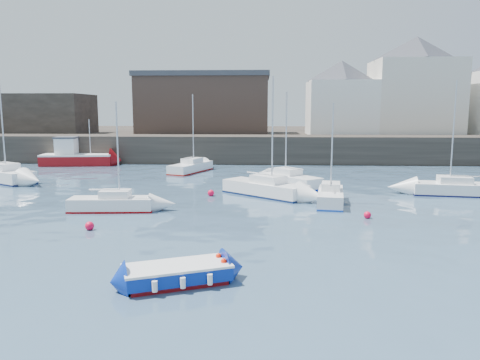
{
  "coord_description": "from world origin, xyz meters",
  "views": [
    {
      "loc": [
        1.41,
        -17.25,
        5.98
      ],
      "look_at": [
        0.0,
        12.0,
        1.5
      ],
      "focal_mm": 35.0,
      "sensor_mm": 36.0,
      "label": 1
    }
  ],
  "objects_px": {
    "sailboat_d": "(458,188)",
    "sailboat_f": "(290,180)",
    "sailboat_e": "(2,175)",
    "fishing_boat": "(75,156)",
    "sailboat_c": "(331,196)",
    "sailboat_a": "(112,203)",
    "buoy_far": "(211,196)",
    "sailboat_h": "(191,167)",
    "buoy_near": "(90,230)",
    "sailboat_b": "(265,188)",
    "buoy_mid": "(367,218)",
    "blue_dinghy": "(177,273)"
  },
  "relations": [
    {
      "from": "sailboat_a",
      "to": "sailboat_c",
      "type": "bearing_deg",
      "value": 11.53
    },
    {
      "from": "fishing_boat",
      "to": "sailboat_c",
      "type": "relative_size",
      "value": 1.2
    },
    {
      "from": "sailboat_b",
      "to": "buoy_far",
      "type": "distance_m",
      "value": 3.8
    },
    {
      "from": "sailboat_b",
      "to": "sailboat_h",
      "type": "bearing_deg",
      "value": 120.45
    },
    {
      "from": "sailboat_f",
      "to": "sailboat_e",
      "type": "bearing_deg",
      "value": 176.99
    },
    {
      "from": "blue_dinghy",
      "to": "sailboat_b",
      "type": "xyz_separation_m",
      "value": [
        3.11,
        16.72,
        0.14
      ]
    },
    {
      "from": "blue_dinghy",
      "to": "buoy_near",
      "type": "height_order",
      "value": "blue_dinghy"
    },
    {
      "from": "sailboat_f",
      "to": "sailboat_h",
      "type": "bearing_deg",
      "value": 138.34
    },
    {
      "from": "blue_dinghy",
      "to": "buoy_mid",
      "type": "bearing_deg",
      "value": 49.51
    },
    {
      "from": "sailboat_h",
      "to": "fishing_boat",
      "type": "bearing_deg",
      "value": 159.89
    },
    {
      "from": "sailboat_d",
      "to": "sailboat_f",
      "type": "distance_m",
      "value": 11.94
    },
    {
      "from": "sailboat_a",
      "to": "buoy_far",
      "type": "bearing_deg",
      "value": 43.37
    },
    {
      "from": "sailboat_a",
      "to": "buoy_mid",
      "type": "height_order",
      "value": "sailboat_a"
    },
    {
      "from": "blue_dinghy",
      "to": "sailboat_e",
      "type": "distance_m",
      "value": 28.75
    },
    {
      "from": "sailboat_e",
      "to": "buoy_near",
      "type": "relative_size",
      "value": 19.57
    },
    {
      "from": "sailboat_h",
      "to": "buoy_far",
      "type": "distance_m",
      "value": 12.68
    },
    {
      "from": "buoy_near",
      "to": "fishing_boat",
      "type": "bearing_deg",
      "value": 113.27
    },
    {
      "from": "sailboat_a",
      "to": "buoy_mid",
      "type": "relative_size",
      "value": 15.89
    },
    {
      "from": "sailboat_a",
      "to": "sailboat_h",
      "type": "xyz_separation_m",
      "value": [
        2.04,
        17.26,
        0.03
      ]
    },
    {
      "from": "sailboat_d",
      "to": "buoy_far",
      "type": "height_order",
      "value": "sailboat_d"
    },
    {
      "from": "fishing_boat",
      "to": "sailboat_b",
      "type": "relative_size",
      "value": 0.94
    },
    {
      "from": "sailboat_a",
      "to": "buoy_far",
      "type": "height_order",
      "value": "sailboat_a"
    },
    {
      "from": "fishing_boat",
      "to": "sailboat_e",
      "type": "xyz_separation_m",
      "value": [
        -1.51,
        -11.54,
        -0.38
      ]
    },
    {
      "from": "sailboat_d",
      "to": "sailboat_h",
      "type": "relative_size",
      "value": 1.08
    },
    {
      "from": "sailboat_a",
      "to": "buoy_near",
      "type": "bearing_deg",
      "value": -86.42
    },
    {
      "from": "sailboat_e",
      "to": "buoy_mid",
      "type": "distance_m",
      "value": 29.71
    },
    {
      "from": "fishing_boat",
      "to": "sailboat_e",
      "type": "distance_m",
      "value": 11.64
    },
    {
      "from": "fishing_boat",
      "to": "buoy_near",
      "type": "height_order",
      "value": "fishing_boat"
    },
    {
      "from": "sailboat_b",
      "to": "sailboat_e",
      "type": "xyz_separation_m",
      "value": [
        -21.68,
        5.22,
        0.04
      ]
    },
    {
      "from": "fishing_boat",
      "to": "sailboat_c",
      "type": "distance_m",
      "value": 31.08
    },
    {
      "from": "sailboat_c",
      "to": "buoy_mid",
      "type": "bearing_deg",
      "value": -69.29
    },
    {
      "from": "sailboat_b",
      "to": "buoy_far",
      "type": "xyz_separation_m",
      "value": [
        -3.75,
        -0.31,
        -0.53
      ]
    },
    {
      "from": "buoy_far",
      "to": "sailboat_c",
      "type": "bearing_deg",
      "value": -16.46
    },
    {
      "from": "sailboat_e",
      "to": "sailboat_h",
      "type": "distance_m",
      "value": 16.13
    },
    {
      "from": "blue_dinghy",
      "to": "sailboat_a",
      "type": "height_order",
      "value": "sailboat_a"
    },
    {
      "from": "sailboat_f",
      "to": "buoy_near",
      "type": "height_order",
      "value": "sailboat_f"
    },
    {
      "from": "sailboat_a",
      "to": "sailboat_h",
      "type": "height_order",
      "value": "sailboat_h"
    },
    {
      "from": "blue_dinghy",
      "to": "sailboat_f",
      "type": "distance_m",
      "value": 21.3
    },
    {
      "from": "buoy_far",
      "to": "sailboat_d",
      "type": "bearing_deg",
      "value": 3.79
    },
    {
      "from": "sailboat_b",
      "to": "sailboat_e",
      "type": "height_order",
      "value": "sailboat_e"
    },
    {
      "from": "sailboat_h",
      "to": "buoy_far",
      "type": "bearing_deg",
      "value": -75.07
    },
    {
      "from": "sailboat_b",
      "to": "buoy_far",
      "type": "relative_size",
      "value": 17.86
    },
    {
      "from": "sailboat_c",
      "to": "sailboat_e",
      "type": "distance_m",
      "value": 26.97
    },
    {
      "from": "sailboat_e",
      "to": "sailboat_b",
      "type": "bearing_deg",
      "value": -13.52
    },
    {
      "from": "sailboat_f",
      "to": "blue_dinghy",
      "type": "bearing_deg",
      "value": -103.69
    },
    {
      "from": "sailboat_d",
      "to": "buoy_near",
      "type": "height_order",
      "value": "sailboat_d"
    },
    {
      "from": "fishing_boat",
      "to": "sailboat_a",
      "type": "xyz_separation_m",
      "value": [
        11.11,
        -22.07,
        -0.49
      ]
    },
    {
      "from": "sailboat_e",
      "to": "sailboat_f",
      "type": "relative_size",
      "value": 1.2
    },
    {
      "from": "sailboat_a",
      "to": "buoy_near",
      "type": "xyz_separation_m",
      "value": [
        0.28,
        -4.4,
        -0.45
      ]
    },
    {
      "from": "sailboat_b",
      "to": "sailboat_c",
      "type": "relative_size",
      "value": 1.28
    }
  ]
}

